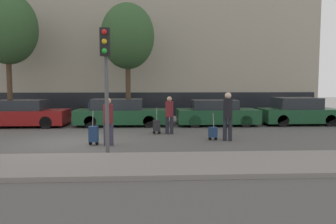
{
  "coord_description": "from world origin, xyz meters",
  "views": [
    {
      "loc": [
        2.79,
        -12.11,
        2.14
      ],
      "look_at": [
        3.55,
        1.8,
        0.95
      ],
      "focal_mm": 35.0,
      "sensor_mm": 36.0,
      "label": 1
    }
  ],
  "objects": [
    {
      "name": "ground_plane",
      "position": [
        0.0,
        0.0,
        0.0
      ],
      "size": [
        80.0,
        80.0,
        0.0
      ],
      "primitive_type": "plane",
      "color": "#565451"
    },
    {
      "name": "sidewalk_near",
      "position": [
        0.0,
        -3.75,
        0.06
      ],
      "size": [
        28.0,
        2.5,
        0.12
      ],
      "color": "gray",
      "rests_on": "ground_plane"
    },
    {
      "name": "sidewalk_far",
      "position": [
        0.0,
        7.0,
        0.06
      ],
      "size": [
        28.0,
        3.0,
        0.12
      ],
      "color": "gray",
      "rests_on": "ground_plane"
    },
    {
      "name": "building_facade",
      "position": [
        0.0,
        10.93,
        6.44
      ],
      "size": [
        28.0,
        3.52,
        12.9
      ],
      "color": "#A89E8C",
      "rests_on": "ground_plane"
    },
    {
      "name": "parked_car_0",
      "position": [
        -3.52,
        4.66,
        0.64
      ],
      "size": [
        4.07,
        1.91,
        1.35
      ],
      "color": "maroon",
      "rests_on": "ground_plane"
    },
    {
      "name": "parked_car_1",
      "position": [
        1.25,
        4.72,
        0.65
      ],
      "size": [
        4.6,
        1.82,
        1.38
      ],
      "color": "#194728",
      "rests_on": "ground_plane"
    },
    {
      "name": "parked_car_2",
      "position": [
        6.21,
        4.61,
        0.63
      ],
      "size": [
        4.13,
        1.84,
        1.33
      ],
      "color": "#194728",
      "rests_on": "ground_plane"
    },
    {
      "name": "parked_car_3",
      "position": [
        10.62,
        4.71,
        0.67
      ],
      "size": [
        3.97,
        1.86,
        1.43
      ],
      "color": "#194728",
      "rests_on": "ground_plane"
    },
    {
      "name": "pedestrian_left",
      "position": [
        1.34,
        -0.73,
        0.95
      ],
      "size": [
        0.35,
        0.34,
        1.67
      ],
      "rotation": [
        0.0,
        0.0,
        -0.22
      ],
      "color": "#383347",
      "rests_on": "ground_plane"
    },
    {
      "name": "trolley_left",
      "position": [
        0.8,
        -0.61,
        0.39
      ],
      "size": [
        0.34,
        0.29,
        1.21
      ],
      "color": "navy",
      "rests_on": "ground_plane"
    },
    {
      "name": "pedestrian_center",
      "position": [
        3.61,
        1.81,
        0.91
      ],
      "size": [
        0.35,
        0.34,
        1.61
      ],
      "rotation": [
        0.0,
        0.0,
        -0.12
      ],
      "color": "#23232D",
      "rests_on": "ground_plane"
    },
    {
      "name": "trolley_center",
      "position": [
        3.06,
        1.87,
        0.35
      ],
      "size": [
        0.34,
        0.29,
        1.13
      ],
      "color": "#262628",
      "rests_on": "ground_plane"
    },
    {
      "name": "pedestrian_right",
      "position": [
        5.71,
        0.0,
        1.05
      ],
      "size": [
        0.34,
        0.34,
        1.83
      ],
      "rotation": [
        0.0,
        0.0,
        -0.29
      ],
      "color": "#23232D",
      "rests_on": "ground_plane"
    },
    {
      "name": "trolley_right",
      "position": [
        5.18,
        0.16,
        0.31
      ],
      "size": [
        0.34,
        0.29,
        1.04
      ],
      "color": "navy",
      "rests_on": "ground_plane"
    },
    {
      "name": "traffic_light",
      "position": [
        1.49,
        -2.36,
        2.68
      ],
      "size": [
        0.28,
        0.47,
        3.75
      ],
      "color": "#515154",
      "rests_on": "ground_plane"
    },
    {
      "name": "parked_bicycle",
      "position": [
        -0.62,
        7.14,
        0.49
      ],
      "size": [
        1.77,
        0.06,
        0.96
      ],
      "color": "black",
      "rests_on": "sidewalk_far"
    },
    {
      "name": "bare_tree_near_crossing",
      "position": [
        -5.01,
        6.58,
        5.18
      ],
      "size": [
        3.24,
        3.24,
        7.06
      ],
      "color": "#4C3826",
      "rests_on": "sidewalk_far"
    },
    {
      "name": "bare_tree_down_street",
      "position": [
        1.55,
        6.52,
        4.78
      ],
      "size": [
        2.98,
        2.98,
        6.51
      ],
      "color": "#4C3826",
      "rests_on": "sidewalk_far"
    }
  ]
}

